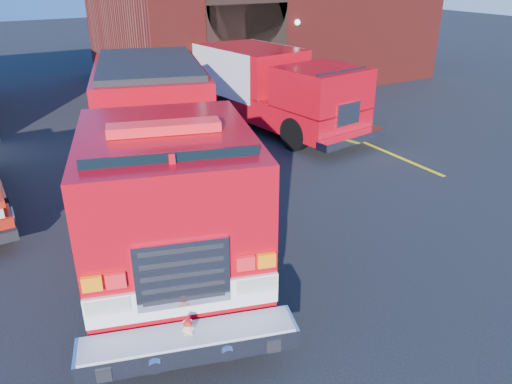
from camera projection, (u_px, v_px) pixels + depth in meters
ground at (230, 225)px, 11.41m from camera, size 100.00×100.00×0.00m
parking_stripe_near at (405, 160)px, 15.14m from camera, size 0.12×3.00×0.01m
parking_stripe_mid at (342, 133)px, 17.50m from camera, size 0.12×3.00×0.01m
parking_stripe_far at (295, 113)px, 19.86m from camera, size 0.12×3.00×0.01m
fire_engine at (158, 149)px, 11.12m from camera, size 5.66×10.79×3.21m
secondary_truck at (266, 85)px, 17.93m from camera, size 3.67×8.54×2.68m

